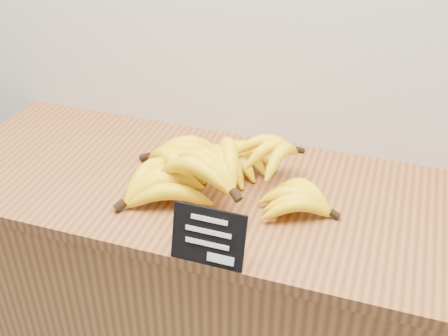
% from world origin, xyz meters
% --- Properties ---
extents(counter, '(1.32, 0.50, 0.90)m').
position_xyz_m(counter, '(0.10, 2.75, 0.45)').
color(counter, '#A36934').
rests_on(counter, ground).
extents(counter_top, '(1.44, 0.54, 0.03)m').
position_xyz_m(counter_top, '(0.10, 2.75, 0.92)').
color(counter_top, brown).
rests_on(counter_top, counter).
extents(chalkboard_sign, '(0.15, 0.04, 0.12)m').
position_xyz_m(chalkboard_sign, '(0.14, 2.50, 0.99)').
color(chalkboard_sign, black).
rests_on(chalkboard_sign, counter_top).
extents(banana_pile, '(0.54, 0.39, 0.13)m').
position_xyz_m(banana_pile, '(0.06, 2.75, 0.98)').
color(banana_pile, yellow).
rests_on(banana_pile, counter_top).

